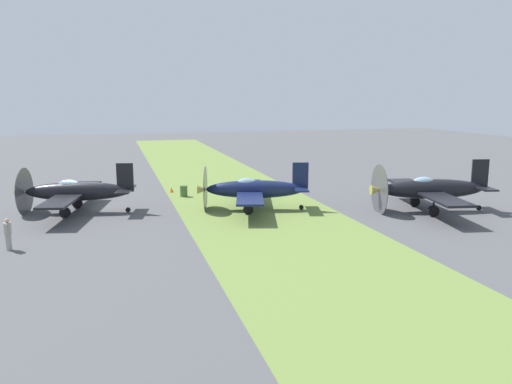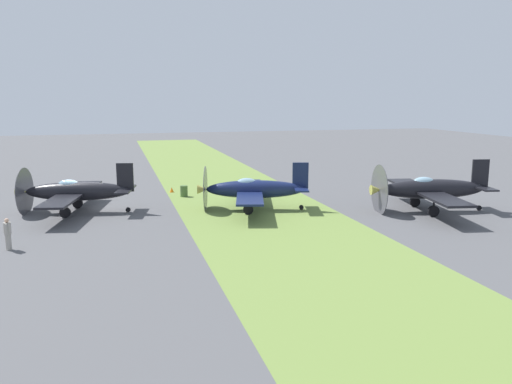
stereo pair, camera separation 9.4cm
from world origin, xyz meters
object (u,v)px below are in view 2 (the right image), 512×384
Objects in this scene: airplane_trail at (430,189)px; runway_marker_cone at (172,190)px; airplane_lead at (76,191)px; fuel_drum at (184,191)px; ground_crew_chief at (8,233)px; airplane_wingman at (253,189)px.

runway_marker_cone is at bearing 63.42° from airplane_trail.
fuel_drum is (4.05, -8.07, -1.08)m from airplane_lead.
airplane_trail is at bearing -92.46° from airplane_lead.
runway_marker_cone is (6.27, -7.31, -1.31)m from airplane_lead.
runway_marker_cone is (14.85, -10.26, -0.69)m from ground_crew_chief.
airplane_trail reaches higher than ground_crew_chief.
runway_marker_cone is at bearing 18.72° from fuel_drum.
fuel_drum is at bearing -41.07° from ground_crew_chief.
airplane_lead is at bearing 116.64° from fuel_drum.
runway_marker_cone is at bearing -37.52° from airplane_lead.
ground_crew_chief reaches higher than fuel_drum.
airplane_wingman reaches higher than ground_crew_chief.
airplane_lead is 12.44m from airplane_wingman.
ground_crew_chief is at bearing 126.87° from airplane_wingman.
fuel_drum is at bearing 67.47° from airplane_trail.
airplane_trail is 19.07m from fuel_drum.
airplane_trail reaches higher than airplane_lead.
ground_crew_chief reaches higher than runway_marker_cone.
ground_crew_chief is (-2.42, 27.08, -0.70)m from airplane_trail.
airplane_wingman is 22.95× the size of runway_marker_cone.
ground_crew_chief is 1.92× the size of fuel_drum.
airplane_trail is (-6.15, -24.13, 0.09)m from airplane_lead.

